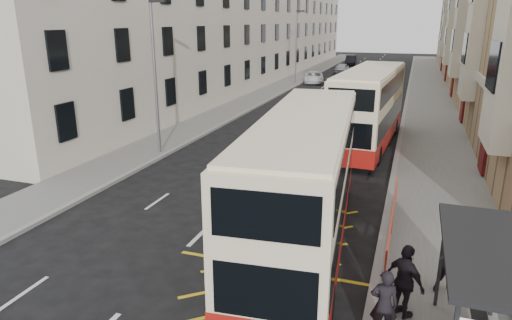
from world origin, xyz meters
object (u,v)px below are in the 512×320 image
at_px(pedestrian_mid, 451,265).
at_px(white_van, 314,77).
at_px(double_decker_rear, 369,108).
at_px(car_silver, 341,69).
at_px(street_lamp_near, 155,70).
at_px(street_lamp_far, 297,43).
at_px(car_dark, 351,60).
at_px(bus_shelter, 494,291).
at_px(car_red, 383,66).
at_px(double_decker_front, 304,184).
at_px(pedestrian_near, 384,305).
at_px(pedestrian_far, 405,281).

bearing_deg(pedestrian_mid, white_van, 90.25).
distance_m(double_decker_rear, car_silver, 38.10).
bearing_deg(street_lamp_near, car_silver, 85.77).
xyz_separation_m(double_decker_rear, car_silver, (-7.37, 37.35, -1.58)).
height_order(street_lamp_far, double_decker_rear, street_lamp_far).
xyz_separation_m(street_lamp_near, car_dark, (2.65, 56.28, -3.85)).
xyz_separation_m(bus_shelter, car_red, (-6.29, 60.08, -1.37)).
distance_m(double_decker_front, pedestrian_mid, 4.69).
relative_size(pedestrian_near, pedestrian_mid, 1.05).
height_order(pedestrian_near, pedestrian_mid, pedestrian_near).
bearing_deg(car_dark, pedestrian_mid, -84.89).
relative_size(double_decker_front, double_decker_rear, 0.99).
height_order(bus_shelter, pedestrian_far, bus_shelter).
relative_size(street_lamp_far, double_decker_rear, 0.70).
height_order(pedestrian_mid, pedestrian_far, pedestrian_far).
distance_m(street_lamp_near, car_silver, 43.26).
height_order(street_lamp_far, car_dark, street_lamp_far).
relative_size(pedestrian_mid, car_silver, 0.40).
relative_size(street_lamp_far, pedestrian_far, 4.21).
bearing_deg(double_decker_rear, pedestrian_near, -79.22).
relative_size(car_dark, car_red, 0.90).
bearing_deg(street_lamp_far, car_silver, 76.21).
xyz_separation_m(double_decker_front, car_red, (-1.53, 55.75, -1.49)).
bearing_deg(car_dark, car_silver, -92.64).
bearing_deg(car_red, double_decker_front, 107.77).
xyz_separation_m(bus_shelter, white_van, (-13.07, 44.60, -1.47)).
height_order(bus_shelter, double_decker_front, double_decker_front).
relative_size(bus_shelter, double_decker_rear, 0.37).
bearing_deg(white_van, street_lamp_far, -139.22).
distance_m(street_lamp_far, double_decker_rear, 26.68).
distance_m(pedestrian_far, car_silver, 54.71).
bearing_deg(pedestrian_mid, car_red, 79.20).
bearing_deg(pedestrian_far, car_silver, -38.34).
height_order(double_decker_rear, pedestrian_far, double_decker_rear).
distance_m(bus_shelter, double_decker_front, 6.44).
relative_size(double_decker_rear, car_silver, 2.76).
height_order(pedestrian_mid, white_van, pedestrian_mid).
bearing_deg(car_dark, white_van, -97.37).
xyz_separation_m(pedestrian_mid, pedestrian_far, (-1.13, -1.46, 0.13)).
distance_m(double_decker_front, car_silver, 51.49).
xyz_separation_m(pedestrian_near, car_dark, (-10.05, 68.10, -0.22)).
bearing_deg(bus_shelter, double_decker_front, 137.72).
bearing_deg(pedestrian_mid, pedestrian_far, -144.32).
height_order(street_lamp_far, double_decker_front, street_lamp_far).
xyz_separation_m(bus_shelter, double_decker_rear, (-4.15, 18.00, 0.15)).
relative_size(double_decker_rear, white_van, 2.38).
relative_size(street_lamp_far, car_silver, 1.94).
bearing_deg(pedestrian_mid, car_silver, 85.29).
bearing_deg(double_decker_rear, car_silver, 104.90).
bearing_deg(double_decker_front, car_red, 86.29).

